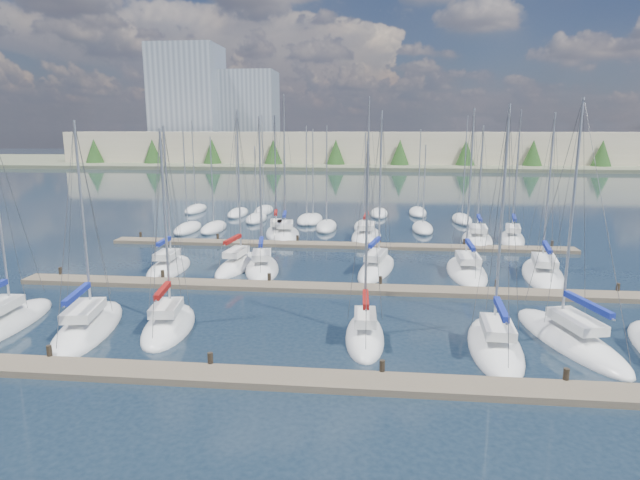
# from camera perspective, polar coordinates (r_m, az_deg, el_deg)

# --- Properties ---
(ground) EXTENTS (400.00, 400.00, 0.00)m
(ground) POSITION_cam_1_polar(r_m,az_deg,el_deg) (80.59, 3.43, 3.90)
(ground) COLOR #1C2938
(ground) RESTS_ON ground
(dock_near) EXTENTS (44.00, 1.93, 1.10)m
(dock_near) POSITION_cam_1_polar(r_m,az_deg,el_deg) (24.62, -3.01, -14.62)
(dock_near) COLOR #6B5E4C
(dock_near) RESTS_ON ground
(dock_mid) EXTENTS (44.00, 1.93, 1.10)m
(dock_mid) POSITION_cam_1_polar(r_m,az_deg,el_deg) (37.57, 0.32, -5.12)
(dock_mid) COLOR #6B5E4C
(dock_mid) RESTS_ON ground
(dock_far) EXTENTS (44.00, 1.93, 1.10)m
(dock_far) POSITION_cam_1_polar(r_m,az_deg,el_deg) (51.07, 1.88, -0.55)
(dock_far) COLOR #6B5E4C
(dock_far) RESTS_ON ground
(sailboat_d) EXTENTS (2.29, 6.70, 11.23)m
(sailboat_d) POSITION_cam_1_polar(r_m,az_deg,el_deg) (29.24, 4.80, -10.14)
(sailboat_d) COLOR white
(sailboat_d) RESTS_ON ground
(sailboat_a) EXTENTS (3.11, 8.94, 12.58)m
(sailboat_a) POSITION_cam_1_polar(r_m,az_deg,el_deg) (35.73, -30.64, -7.70)
(sailboat_a) COLOR white
(sailboat_a) RESTS_ON ground
(sailboat_f) EXTENTS (4.94, 9.80, 13.38)m
(sailboat_f) POSITION_cam_1_polar(r_m,az_deg,el_deg) (31.63, 25.03, -9.56)
(sailboat_f) COLOR white
(sailboat_f) RESTS_ON ground
(sailboat_k) EXTENTS (4.04, 8.96, 13.20)m
(sailboat_k) POSITION_cam_1_polar(r_m,az_deg,el_deg) (42.85, 6.06, -2.99)
(sailboat_k) COLOR white
(sailboat_k) RESTS_ON ground
(sailboat_o) EXTENTS (4.05, 8.51, 15.23)m
(sailboat_o) POSITION_cam_1_polar(r_m,az_deg,el_deg) (56.06, -3.73, 0.58)
(sailboat_o) COLOR white
(sailboat_o) RESTS_ON ground
(sailboat_c) EXTENTS (3.55, 7.24, 11.85)m
(sailboat_c) POSITION_cam_1_polar(r_m,az_deg,el_deg) (31.74, -15.82, -8.78)
(sailboat_c) COLOR white
(sailboat_c) RESTS_ON ground
(sailboat_m) EXTENTS (4.53, 9.82, 13.02)m
(sailboat_m) POSITION_cam_1_polar(r_m,az_deg,el_deg) (44.46, 22.65, -3.34)
(sailboat_m) COLOR white
(sailboat_m) RESTS_ON ground
(sailboat_b) EXTENTS (4.34, 9.28, 12.29)m
(sailboat_b) POSITION_cam_1_polar(r_m,az_deg,el_deg) (32.93, -23.50, -8.60)
(sailboat_b) COLOR white
(sailboat_b) RESTS_ON ground
(sailboat_q) EXTENTS (3.84, 8.64, 12.14)m
(sailboat_q) POSITION_cam_1_polar(r_m,az_deg,el_deg) (55.93, 16.42, 0.07)
(sailboat_q) COLOR white
(sailboat_q) RESTS_ON ground
(sailboat_r) EXTENTS (4.01, 8.63, 13.63)m
(sailboat_r) POSITION_cam_1_polar(r_m,az_deg,el_deg) (57.11, 19.80, 0.11)
(sailboat_r) COLOR white
(sailboat_r) RESTS_ON ground
(sailboat_h) EXTENTS (2.98, 7.15, 12.06)m
(sailboat_h) POSITION_cam_1_polar(r_m,az_deg,el_deg) (44.40, -15.80, -2.87)
(sailboat_h) COLOR white
(sailboat_h) RESTS_ON ground
(sailboat_l) EXTENTS (3.08, 8.92, 13.34)m
(sailboat_l) POSITION_cam_1_polar(r_m,az_deg,el_deg) (43.30, 15.35, -3.22)
(sailboat_l) COLOR white
(sailboat_l) RESTS_ON ground
(sailboat_n) EXTENTS (3.34, 7.46, 13.18)m
(sailboat_n) POSITION_cam_1_polar(r_m,az_deg,el_deg) (57.11, -4.68, 0.79)
(sailboat_n) COLOR white
(sailboat_n) RESTS_ON ground
(sailboat_j) EXTENTS (3.94, 7.87, 12.78)m
(sailboat_j) POSITION_cam_1_polar(r_m,az_deg,el_deg) (42.87, -6.19, -3.00)
(sailboat_j) COLOR white
(sailboat_j) RESTS_ON ground
(sailboat_p) EXTENTS (3.43, 9.06, 14.95)m
(sailboat_p) POSITION_cam_1_polar(r_m,az_deg,el_deg) (55.39, 4.97, 0.42)
(sailboat_p) COLOR white
(sailboat_p) RESTS_ON ground
(sailboat_i) EXTENTS (3.26, 8.29, 13.29)m
(sailboat_i) POSITION_cam_1_polar(r_m,az_deg,el_deg) (44.13, -8.70, -2.62)
(sailboat_i) COLOR white
(sailboat_i) RESTS_ON ground
(sailboat_e) EXTENTS (3.19, 8.31, 13.01)m
(sailboat_e) POSITION_cam_1_polar(r_m,az_deg,el_deg) (29.32, 18.16, -10.68)
(sailboat_e) COLOR white
(sailboat_e) RESTS_ON ground
(distant_boats) EXTENTS (36.93, 20.75, 13.30)m
(distant_boats) POSITION_cam_1_polar(r_m,az_deg,el_deg) (64.90, -1.07, 2.25)
(distant_boats) COLOR #9EA0A5
(distant_boats) RESTS_ON ground
(shoreline) EXTENTS (400.00, 60.00, 38.00)m
(shoreline) POSITION_cam_1_polar(r_m,az_deg,el_deg) (170.39, 0.33, 10.62)
(shoreline) COLOR #666B51
(shoreline) RESTS_ON ground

